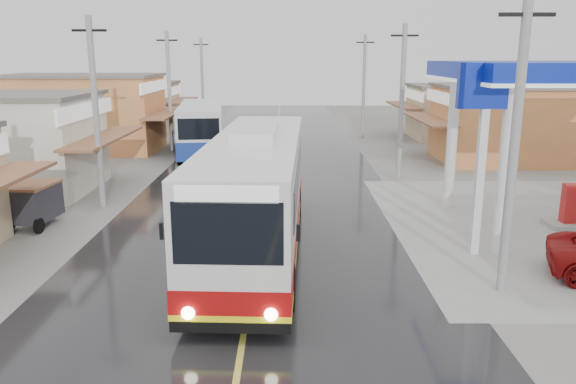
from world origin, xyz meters
The scene contains 11 objects.
ground centered at (0.00, 0.00, 0.00)m, with size 120.00×120.00×0.00m, color slate.
road centered at (0.00, 15.00, 0.01)m, with size 12.00×90.00×0.02m, color black.
centre_line centered at (0.00, 15.00, 0.02)m, with size 0.15×90.00×0.01m, color #D8CC4C.
shopfronts_left centered at (-13.00, 18.00, 0.00)m, with size 11.00×44.00×5.20m, color tan, non-canonical shape.
shopfronts_right centered at (15.00, 12.00, 0.00)m, with size 11.00×44.00×4.80m, color beige, non-canonical shape.
utility_poles_left centered at (-7.00, 16.00, 0.00)m, with size 1.60×50.00×8.00m, color gray, non-canonical shape.
utility_poles_right centered at (7.00, 15.00, 0.00)m, with size 1.60×36.00×8.00m, color gray, non-canonical shape.
coach_bus centered at (0.01, 3.49, 1.99)m, with size 3.45×13.36×4.14m.
second_bus centered at (-4.64, 22.19, 1.78)m, with size 3.87×10.22×3.31m.
cyclist centered at (-3.19, 6.98, 0.74)m, with size 1.27×2.20×2.25m.
tricycle_near centered at (-8.66, 6.16, 0.96)m, with size 1.66×2.32×1.67m.
Camera 1 is at (1.04, -14.59, 6.41)m, focal length 35.00 mm.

